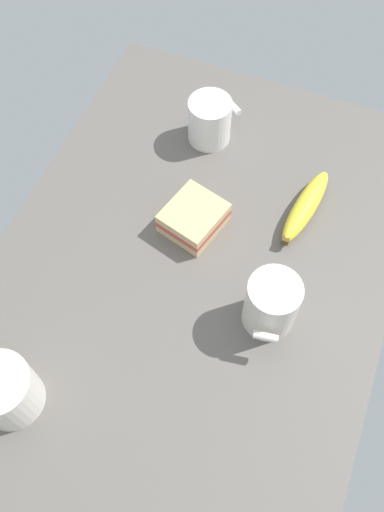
{
  "coord_description": "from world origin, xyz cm",
  "views": [
    {
      "loc": [
        -39.42,
        -15.68,
        81.24
      ],
      "look_at": [
        0.0,
        0.0,
        5.0
      ],
      "focal_mm": 38.42,
      "sensor_mm": 36.0,
      "label": 1
    }
  ],
  "objects_px": {
    "coffee_mug_milky": "(271,304)",
    "banana": "(306,206)",
    "coffee_mug_spare": "(210,120)",
    "sandwich_main": "(194,218)",
    "coffee_mug_black": "(5,391)"
  },
  "relations": [
    {
      "from": "coffee_mug_black",
      "to": "sandwich_main",
      "type": "height_order",
      "value": "coffee_mug_black"
    },
    {
      "from": "coffee_mug_milky",
      "to": "banana",
      "type": "xyz_separation_m",
      "value": [
        0.21,
        0.0,
        -0.04
      ]
    },
    {
      "from": "coffee_mug_milky",
      "to": "sandwich_main",
      "type": "xyz_separation_m",
      "value": [
        0.12,
        0.17,
        -0.03
      ]
    },
    {
      "from": "coffee_mug_spare",
      "to": "sandwich_main",
      "type": "xyz_separation_m",
      "value": [
        -0.19,
        -0.05,
        -0.02
      ]
    },
    {
      "from": "coffee_mug_spare",
      "to": "sandwich_main",
      "type": "distance_m",
      "value": 0.2
    },
    {
      "from": "sandwich_main",
      "to": "coffee_mug_spare",
      "type": "bearing_deg",
      "value": 13.16
    },
    {
      "from": "coffee_mug_black",
      "to": "banana",
      "type": "xyz_separation_m",
      "value": [
        0.47,
        -0.3,
        -0.03
      ]
    },
    {
      "from": "coffee_mug_spare",
      "to": "coffee_mug_milky",
      "type": "bearing_deg",
      "value": -145.36
    },
    {
      "from": "coffee_mug_black",
      "to": "coffee_mug_spare",
      "type": "xyz_separation_m",
      "value": [
        0.57,
        -0.09,
        -0.0
      ]
    },
    {
      "from": "coffee_mug_black",
      "to": "sandwich_main",
      "type": "distance_m",
      "value": 0.4
    },
    {
      "from": "coffee_mug_black",
      "to": "coffee_mug_spare",
      "type": "distance_m",
      "value": 0.57
    },
    {
      "from": "coffee_mug_milky",
      "to": "coffee_mug_spare",
      "type": "relative_size",
      "value": 1.06
    },
    {
      "from": "coffee_mug_milky",
      "to": "sandwich_main",
      "type": "relative_size",
      "value": 0.9
    },
    {
      "from": "coffee_mug_black",
      "to": "banana",
      "type": "distance_m",
      "value": 0.56
    },
    {
      "from": "coffee_mug_spare",
      "to": "banana",
      "type": "xyz_separation_m",
      "value": [
        -0.1,
        -0.21,
        -0.03
      ]
    }
  ]
}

